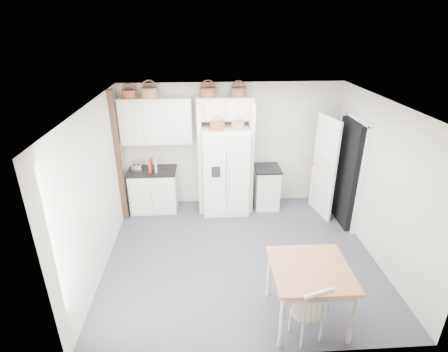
{
  "coord_description": "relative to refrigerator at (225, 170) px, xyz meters",
  "views": [
    {
      "loc": [
        -0.6,
        -4.93,
        3.7
      ],
      "look_at": [
        -0.26,
        0.4,
        1.31
      ],
      "focal_mm": 28.0,
      "sensor_mm": 36.0,
      "label": 1
    }
  ],
  "objects": [
    {
      "name": "floor",
      "position": [
        0.15,
        -1.61,
        -0.89
      ],
      "size": [
        4.5,
        4.5,
        0.0
      ],
      "primitive_type": "plane",
      "color": "#3C3C46",
      "rests_on": "ground"
    },
    {
      "name": "ceiling",
      "position": [
        0.15,
        -1.61,
        1.71
      ],
      "size": [
        4.5,
        4.5,
        0.0
      ],
      "primitive_type": "plane",
      "color": "white",
      "rests_on": "wall_back"
    },
    {
      "name": "wall_back",
      "position": [
        0.15,
        0.39,
        0.41
      ],
      "size": [
        4.5,
        0.0,
        4.5
      ],
      "primitive_type": "plane",
      "rotation": [
        1.57,
        0.0,
        0.0
      ],
      "color": "#B7B5AD",
      "rests_on": "floor"
    },
    {
      "name": "wall_left",
      "position": [
        -2.1,
        -1.61,
        0.41
      ],
      "size": [
        0.0,
        4.0,
        4.0
      ],
      "primitive_type": "plane",
      "rotation": [
        1.57,
        0.0,
        1.57
      ],
      "color": "#B7B5AD",
      "rests_on": "floor"
    },
    {
      "name": "wall_right",
      "position": [
        2.4,
        -1.61,
        0.41
      ],
      "size": [
        0.0,
        4.0,
        4.0
      ],
      "primitive_type": "plane",
      "rotation": [
        1.57,
        0.0,
        -1.57
      ],
      "color": "#B7B5AD",
      "rests_on": "floor"
    },
    {
      "name": "refrigerator",
      "position": [
        0.0,
        0.0,
        0.0
      ],
      "size": [
        0.92,
        0.74,
        1.78
      ],
      "primitive_type": "cube",
      "color": "white",
      "rests_on": "floor"
    },
    {
      "name": "base_cab_left",
      "position": [
        -1.5,
        0.09,
        -0.46
      ],
      "size": [
        0.94,
        0.59,
        0.87
      ],
      "primitive_type": "cube",
      "color": "silver",
      "rests_on": "floor"
    },
    {
      "name": "base_cab_right",
      "position": [
        0.88,
        0.09,
        -0.46
      ],
      "size": [
        0.49,
        0.59,
        0.86
      ],
      "primitive_type": "cube",
      "color": "silver",
      "rests_on": "floor"
    },
    {
      "name": "dining_table",
      "position": [
        0.88,
        -3.06,
        -0.48
      ],
      "size": [
        1.01,
        1.01,
        0.83
      ],
      "primitive_type": "cube",
      "rotation": [
        0.0,
        0.0,
        -0.01
      ],
      "color": "#90593B",
      "rests_on": "floor"
    },
    {
      "name": "windsor_chair",
      "position": [
        0.79,
        -3.36,
        -0.48
      ],
      "size": [
        0.49,
        0.47,
        0.82
      ],
      "primitive_type": "cube",
      "rotation": [
        0.0,
        0.0,
        0.3
      ],
      "color": "silver",
      "rests_on": "floor"
    },
    {
      "name": "counter_left",
      "position": [
        -1.5,
        0.09,
        -0.0
      ],
      "size": [
        0.98,
        0.63,
        0.04
      ],
      "primitive_type": "cube",
      "color": "black",
      "rests_on": "base_cab_left"
    },
    {
      "name": "counter_right",
      "position": [
        0.88,
        0.09,
        -0.01
      ],
      "size": [
        0.53,
        0.63,
        0.04
      ],
      "primitive_type": "cube",
      "color": "black",
      "rests_on": "base_cab_right"
    },
    {
      "name": "toaster",
      "position": [
        -1.78,
        -0.0,
        0.09
      ],
      "size": [
        0.24,
        0.17,
        0.16
      ],
      "primitive_type": "cube",
      "rotation": [
        0.0,
        0.0,
        -0.19
      ],
      "color": "silver",
      "rests_on": "counter_left"
    },
    {
      "name": "cookbook_red",
      "position": [
        -1.51,
        0.01,
        0.15
      ],
      "size": [
        0.06,
        0.18,
        0.26
      ],
      "primitive_type": "cube",
      "rotation": [
        0.0,
        0.0,
        -0.13
      ],
      "color": "#AC391A",
      "rests_on": "counter_left"
    },
    {
      "name": "cookbook_cream",
      "position": [
        -1.4,
        0.01,
        0.13
      ],
      "size": [
        0.04,
        0.16,
        0.24
      ],
      "primitive_type": "cube",
      "rotation": [
        0.0,
        0.0,
        0.02
      ],
      "color": "beige",
      "rests_on": "counter_left"
    },
    {
      "name": "basket_upper_a",
      "position": [
        -1.82,
        0.22,
        1.53
      ],
      "size": [
        0.26,
        0.26,
        0.15
      ],
      "primitive_type": "cylinder",
      "color": "maroon",
      "rests_on": "upper_cabinet"
    },
    {
      "name": "basket_upper_b",
      "position": [
        -1.43,
        0.22,
        1.55
      ],
      "size": [
        0.32,
        0.32,
        0.19
      ],
      "primitive_type": "cylinder",
      "color": "#925938",
      "rests_on": "upper_cabinet"
    },
    {
      "name": "basket_bridge_a",
      "position": [
        -0.32,
        0.22,
        1.55
      ],
      "size": [
        0.32,
        0.32,
        0.18
      ],
      "primitive_type": "cylinder",
      "color": "maroon",
      "rests_on": "bridge_cabinet"
    },
    {
      "name": "basket_bridge_b",
      "position": [
        0.26,
        0.22,
        1.54
      ],
      "size": [
        0.3,
        0.3,
        0.17
      ],
      "primitive_type": "cylinder",
      "color": "maroon",
      "rests_on": "bridge_cabinet"
    },
    {
      "name": "basket_fridge_a",
      "position": [
        -0.17,
        -0.1,
        0.97
      ],
      "size": [
        0.27,
        0.27,
        0.15
      ],
      "primitive_type": "cylinder",
      "color": "maroon",
      "rests_on": "refrigerator"
    },
    {
      "name": "basket_fridge_b",
      "position": [
        0.23,
        -0.1,
        0.96
      ],
      "size": [
        0.24,
        0.24,
        0.13
      ],
      "primitive_type": "cylinder",
      "color": "#925938",
      "rests_on": "refrigerator"
    },
    {
      "name": "upper_cabinet",
      "position": [
        -1.35,
        0.22,
        1.01
      ],
      "size": [
        1.4,
        0.34,
        0.9
      ],
      "primitive_type": "cube",
      "color": "silver",
      "rests_on": "wall_back"
    },
    {
      "name": "bridge_cabinet",
      "position": [
        0.0,
        0.22,
        1.23
      ],
      "size": [
        1.12,
        0.34,
        0.45
      ],
      "primitive_type": "cube",
      "color": "silver",
      "rests_on": "wall_back"
    },
    {
      "name": "fridge_panel_left",
      "position": [
        -0.51,
        0.09,
        0.26
      ],
      "size": [
        0.08,
        0.6,
        2.3
      ],
      "primitive_type": "cube",
      "color": "silver",
      "rests_on": "floor"
    },
    {
      "name": "fridge_panel_right",
      "position": [
        0.51,
        0.09,
        0.26
      ],
      "size": [
        0.08,
        0.6,
        2.3
      ],
      "primitive_type": "cube",
      "color": "silver",
      "rests_on": "floor"
    },
    {
      "name": "trim_post",
      "position": [
        -2.05,
        -0.26,
        0.41
      ],
      "size": [
        0.09,
        0.09,
        2.6
      ],
      "primitive_type": "cube",
      "color": "black",
      "rests_on": "floor"
    },
    {
      "name": "doorway_void",
      "position": [
        2.31,
        -0.61,
        0.13
      ],
      "size": [
        0.18,
        0.85,
        2.05
      ],
      "primitive_type": "cube",
      "color": "black",
      "rests_on": "floor"
    },
    {
      "name": "door_slab",
      "position": [
        1.95,
        -0.28,
        0.13
      ],
      "size": [
        0.21,
        0.79,
        2.05
      ],
      "primitive_type": "cube",
      "rotation": [
        0.0,
        0.0,
        -1.36
      ],
      "color": "white",
      "rests_on": "floor"
    }
  ]
}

